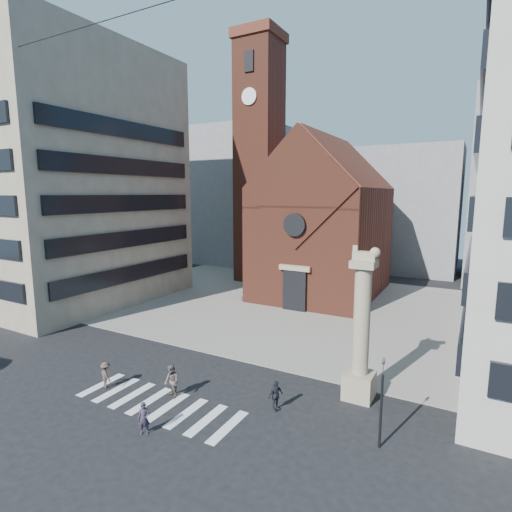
# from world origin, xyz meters

# --- Properties ---
(ground) EXTENTS (120.00, 120.00, 0.00)m
(ground) POSITION_xyz_m (0.00, 0.00, 0.00)
(ground) COLOR black
(ground) RESTS_ON ground
(piazza) EXTENTS (46.00, 30.00, 0.05)m
(piazza) POSITION_xyz_m (0.00, 19.00, 0.03)
(piazza) COLOR gray
(piazza) RESTS_ON ground
(zebra_crossing) EXTENTS (10.20, 3.20, 0.01)m
(zebra_crossing) POSITION_xyz_m (0.55, -3.00, 0.01)
(zebra_crossing) COLOR white
(zebra_crossing) RESTS_ON ground
(church) EXTENTS (12.00, 16.65, 18.00)m
(church) POSITION_xyz_m (0.00, 25.04, 7.98)
(church) COLOR brown
(church) RESTS_ON ground
(campanile) EXTENTS (5.50, 5.50, 31.20)m
(campanile) POSITION_xyz_m (-10.00, 28.00, 15.74)
(campanile) COLOR brown
(campanile) RESTS_ON ground
(building_left) EXTENTS (18.00, 20.00, 26.00)m
(building_left) POSITION_xyz_m (-24.00, 10.00, 13.00)
(building_left) COLOR tan
(building_left) RESTS_ON ground
(bg_block_left) EXTENTS (16.00, 14.00, 22.00)m
(bg_block_left) POSITION_xyz_m (-20.00, 40.00, 11.00)
(bg_block_left) COLOR gray
(bg_block_left) RESTS_ON ground
(bg_block_mid) EXTENTS (14.00, 12.00, 18.00)m
(bg_block_mid) POSITION_xyz_m (6.00, 45.00, 9.00)
(bg_block_mid) COLOR gray
(bg_block_mid) RESTS_ON ground
(lion_column) EXTENTS (1.63, 1.60, 8.68)m
(lion_column) POSITION_xyz_m (10.01, 3.00, 3.46)
(lion_column) COLOR tan
(lion_column) RESTS_ON ground
(traffic_light) EXTENTS (0.13, 0.16, 4.30)m
(traffic_light) POSITION_xyz_m (12.00, -1.00, 2.29)
(traffic_light) COLOR black
(traffic_light) RESTS_ON ground
(pedestrian_0) EXTENTS (0.70, 0.65, 1.60)m
(pedestrian_0) POSITION_xyz_m (1.90, -5.42, 0.80)
(pedestrian_0) COLOR #312939
(pedestrian_0) RESTS_ON ground
(pedestrian_1) EXTENTS (1.14, 1.04, 1.90)m
(pedestrian_1) POSITION_xyz_m (0.75, -2.10, 0.95)
(pedestrian_1) COLOR #62514F
(pedestrian_1) RESTS_ON ground
(pedestrian_2) EXTENTS (0.76, 1.04, 1.64)m
(pedestrian_2) POSITION_xyz_m (6.46, -0.45, 0.82)
(pedestrian_2) COLOR #25252C
(pedestrian_2) RESTS_ON ground
(pedestrian_3) EXTENTS (1.16, 0.89, 1.59)m
(pedestrian_3) POSITION_xyz_m (-3.43, -3.10, 0.80)
(pedestrian_3) COLOR #46362E
(pedestrian_3) RESTS_ON ground
(scooter_0) EXTENTS (0.82, 1.67, 0.84)m
(scooter_0) POSITION_xyz_m (-6.16, 18.01, 0.47)
(scooter_0) COLOR black
(scooter_0) RESTS_ON piazza
(scooter_1) EXTENTS (0.69, 1.60, 0.93)m
(scooter_1) POSITION_xyz_m (-4.48, 18.01, 0.52)
(scooter_1) COLOR black
(scooter_1) RESTS_ON piazza
(scooter_2) EXTENTS (0.82, 1.67, 0.84)m
(scooter_2) POSITION_xyz_m (-2.80, 18.01, 0.47)
(scooter_2) COLOR black
(scooter_2) RESTS_ON piazza
(scooter_3) EXTENTS (0.69, 1.60, 0.93)m
(scooter_3) POSITION_xyz_m (-1.12, 18.01, 0.52)
(scooter_3) COLOR black
(scooter_3) RESTS_ON piazza
(scooter_4) EXTENTS (0.82, 1.67, 0.84)m
(scooter_4) POSITION_xyz_m (0.55, 18.01, 0.47)
(scooter_4) COLOR black
(scooter_4) RESTS_ON piazza
(scooter_5) EXTENTS (0.69, 1.60, 0.93)m
(scooter_5) POSITION_xyz_m (2.23, 18.01, 0.52)
(scooter_5) COLOR black
(scooter_5) RESTS_ON piazza
(scooter_6) EXTENTS (0.82, 1.67, 0.84)m
(scooter_6) POSITION_xyz_m (3.91, 18.01, 0.47)
(scooter_6) COLOR black
(scooter_6) RESTS_ON piazza
(scooter_7) EXTENTS (0.69, 1.60, 0.93)m
(scooter_7) POSITION_xyz_m (5.59, 18.01, 0.52)
(scooter_7) COLOR black
(scooter_7) RESTS_ON piazza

